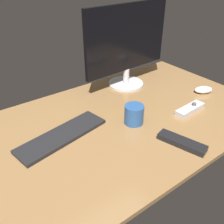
% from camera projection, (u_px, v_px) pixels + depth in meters
% --- Properties ---
extents(desk, '(1.40, 0.84, 0.02)m').
position_uv_depth(desk, '(123.00, 120.00, 1.19)').
color(desk, olive).
rests_on(desk, ground).
extents(monitor, '(0.55, 0.20, 0.45)m').
position_uv_depth(monitor, '(127.00, 44.00, 1.37)').
color(monitor, silver).
rests_on(monitor, desk).
extents(keyboard, '(0.42, 0.19, 0.01)m').
position_uv_depth(keyboard, '(62.00, 135.00, 1.06)').
color(keyboard, black).
rests_on(keyboard, desk).
extents(computer_mouse, '(0.12, 0.10, 0.04)m').
position_uv_depth(computer_mouse, '(203.00, 90.00, 1.40)').
color(computer_mouse, silver).
rests_on(computer_mouse, desk).
extents(media_remote, '(0.18, 0.06, 0.04)m').
position_uv_depth(media_remote, '(190.00, 109.00, 1.24)').
color(media_remote, '#B7B7BC').
rests_on(media_remote, desk).
extents(tv_remote, '(0.11, 0.20, 0.02)m').
position_uv_depth(tv_remote, '(182.00, 142.00, 1.02)').
color(tv_remote, black).
rests_on(tv_remote, desk).
extents(coffee_mug, '(0.09, 0.09, 0.09)m').
position_uv_depth(coffee_mug, '(134.00, 114.00, 1.14)').
color(coffee_mug, '#28518C').
rests_on(coffee_mug, desk).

